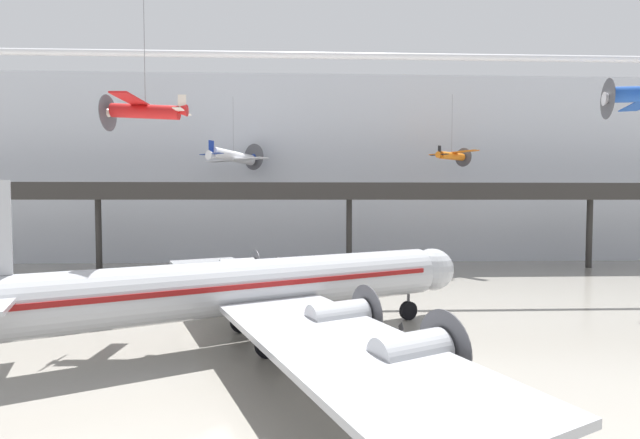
{
  "coord_description": "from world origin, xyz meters",
  "views": [
    {
      "loc": [
        -5.47,
        -21.27,
        8.27
      ],
      "look_at": [
        -4.28,
        11.6,
        6.9
      ],
      "focal_mm": 24.0,
      "sensor_mm": 36.0,
      "label": 1
    }
  ],
  "objects_px": {
    "suspended_plane_orange_highwing": "(452,156)",
    "info_sign_pedestal": "(401,335)",
    "suspended_plane_white_twin": "(233,157)",
    "suspended_plane_red_highwing": "(145,110)",
    "airliner_silver_main": "(246,288)"
  },
  "relations": [
    {
      "from": "suspended_plane_orange_highwing",
      "to": "suspended_plane_red_highwing",
      "type": "relative_size",
      "value": 1.0
    },
    {
      "from": "suspended_plane_orange_highwing",
      "to": "suspended_plane_white_twin",
      "type": "bearing_deg",
      "value": 140.21
    },
    {
      "from": "suspended_plane_orange_highwing",
      "to": "airliner_silver_main",
      "type": "bearing_deg",
      "value": -163.59
    },
    {
      "from": "suspended_plane_orange_highwing",
      "to": "info_sign_pedestal",
      "type": "relative_size",
      "value": 6.88
    },
    {
      "from": "suspended_plane_white_twin",
      "to": "info_sign_pedestal",
      "type": "bearing_deg",
      "value": -115.84
    },
    {
      "from": "airliner_silver_main",
      "to": "info_sign_pedestal",
      "type": "bearing_deg",
      "value": -24.1
    },
    {
      "from": "suspended_plane_orange_highwing",
      "to": "info_sign_pedestal",
      "type": "height_order",
      "value": "suspended_plane_orange_highwing"
    },
    {
      "from": "suspended_plane_red_highwing",
      "to": "info_sign_pedestal",
      "type": "height_order",
      "value": "suspended_plane_red_highwing"
    },
    {
      "from": "suspended_plane_white_twin",
      "to": "info_sign_pedestal",
      "type": "distance_m",
      "value": 34.93
    },
    {
      "from": "airliner_silver_main",
      "to": "suspended_plane_white_twin",
      "type": "height_order",
      "value": "suspended_plane_white_twin"
    },
    {
      "from": "suspended_plane_white_twin",
      "to": "suspended_plane_red_highwing",
      "type": "relative_size",
      "value": 1.03
    },
    {
      "from": "suspended_plane_red_highwing",
      "to": "airliner_silver_main",
      "type": "bearing_deg",
      "value": 161.11
    },
    {
      "from": "suspended_plane_orange_highwing",
      "to": "info_sign_pedestal",
      "type": "distance_m",
      "value": 32.32
    },
    {
      "from": "suspended_plane_white_twin",
      "to": "suspended_plane_orange_highwing",
      "type": "relative_size",
      "value": 1.03
    },
    {
      "from": "airliner_silver_main",
      "to": "suspended_plane_orange_highwing",
      "type": "bearing_deg",
      "value": 27.03
    }
  ]
}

